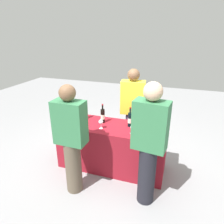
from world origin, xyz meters
TOP-DOWN VIEW (x-y plane):
  - ground_plane at (0.00, 0.00)m, footprint 12.00×12.00m
  - tasting_table at (0.00, 0.00)m, footprint 1.81×0.67m
  - wine_bottle_0 at (-0.57, 0.13)m, footprint 0.07×0.07m
  - wine_bottle_1 at (-0.20, 0.08)m, footprint 0.07×0.07m
  - wine_bottle_2 at (0.28, 0.08)m, footprint 0.07×0.07m
  - wine_bottle_3 at (0.48, 0.12)m, footprint 0.07×0.07m
  - wine_bottle_4 at (0.62, 0.16)m, footprint 0.07×0.07m
  - wine_glass_0 at (-0.66, -0.12)m, footprint 0.08×0.08m
  - wine_glass_1 at (-0.51, -0.06)m, footprint 0.07×0.07m
  - wine_glass_2 at (-0.14, -0.15)m, footprint 0.08×0.08m
  - wine_glass_3 at (0.38, -0.17)m, footprint 0.07×0.07m
  - ice_bucket at (0.62, -0.03)m, footprint 0.19×0.19m
  - server_pouring at (0.19, 0.63)m, footprint 0.47×0.30m
  - guest_0 at (-0.35, -0.73)m, footprint 0.44×0.25m
  - guest_1 at (0.70, -0.60)m, footprint 0.46×0.29m

SIDE VIEW (x-z plane):
  - ground_plane at x=0.00m, z-range 0.00..0.00m
  - tasting_table at x=0.00m, z-range 0.00..0.80m
  - guest_0 at x=-0.35m, z-range 0.06..1.71m
  - server_pouring at x=0.19m, z-range 0.06..1.71m
  - ice_bucket at x=0.62m, z-range 0.80..0.98m
  - wine_glass_1 at x=-0.51m, z-range 0.83..0.97m
  - wine_glass_3 at x=0.38m, z-range 0.83..0.98m
  - wine_bottle_3 at x=0.48m, z-range 0.75..1.06m
  - wine_bottle_4 at x=0.62m, z-range 0.75..1.06m
  - wine_glass_0 at x=-0.66m, z-range 0.83..0.98m
  - wine_glass_2 at x=-0.14m, z-range 0.83..0.99m
  - wine_bottle_0 at x=-0.57m, z-range 0.75..1.08m
  - wine_bottle_2 at x=0.28m, z-range 0.75..1.09m
  - wine_bottle_1 at x=-0.20m, z-range 0.75..1.09m
  - guest_1 at x=0.70m, z-range 0.07..1.80m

